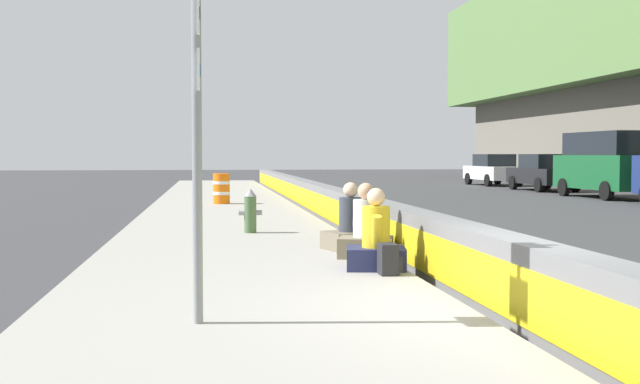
{
  "coord_description": "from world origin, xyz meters",
  "views": [
    {
      "loc": [
        -7.48,
        3.05,
        1.68
      ],
      "look_at": [
        7.67,
        0.93,
        0.96
      ],
      "focal_mm": 44.2,
      "sensor_mm": 36.0,
      "label": 1
    }
  ],
  "objects": [
    {
      "name": "ground_plane",
      "position": [
        0.0,
        0.0,
        0.0
      ],
      "size": [
        160.0,
        160.0,
        0.0
      ],
      "primitive_type": "plane",
      "color": "#353538",
      "rests_on": "ground"
    },
    {
      "name": "sidewalk_strip",
      "position": [
        0.0,
        2.65,
        0.07
      ],
      "size": [
        80.0,
        4.4,
        0.14
      ],
      "primitive_type": "cube",
      "color": "gray",
      "rests_on": "ground_plane"
    },
    {
      "name": "jersey_barrier",
      "position": [
        0.0,
        0.0,
        0.42
      ],
      "size": [
        76.0,
        0.45,
        0.85
      ],
      "color": "slate",
      "rests_on": "ground_plane"
    },
    {
      "name": "route_sign_post",
      "position": [
        -0.25,
        3.16,
        2.23
      ],
      "size": [
        0.44,
        0.09,
        3.6
      ],
      "color": "gray",
      "rests_on": "sidewalk_strip"
    },
    {
      "name": "fire_hydrant",
      "position": [
        8.06,
        2.27,
        0.59
      ],
      "size": [
        0.26,
        0.46,
        0.88
      ],
      "color": "#47663D",
      "rests_on": "sidewalk_strip"
    },
    {
      "name": "seated_person_foreground",
      "position": [
        2.88,
        0.84,
        0.48
      ],
      "size": [
        0.79,
        0.89,
        1.1
      ],
      "color": "#23284C",
      "rests_on": "sidewalk_strip"
    },
    {
      "name": "seated_person_middle",
      "position": [
        4.11,
        0.73,
        0.49
      ],
      "size": [
        0.87,
        0.96,
        1.12
      ],
      "color": "#706651",
      "rests_on": "sidewalk_strip"
    },
    {
      "name": "seated_person_rear",
      "position": [
        5.08,
        0.79,
        0.48
      ],
      "size": [
        0.88,
        0.96,
        1.1
      ],
      "color": "#706651",
      "rests_on": "sidewalk_strip"
    },
    {
      "name": "backpack",
      "position": [
        2.37,
        0.78,
        0.33
      ],
      "size": [
        0.32,
        0.28,
        0.4
      ],
      "color": "#232328",
      "rests_on": "sidewalk_strip"
    },
    {
      "name": "construction_barrel",
      "position": [
        17.41,
        2.7,
        0.62
      ],
      "size": [
        0.54,
        0.54,
        0.95
      ],
      "color": "orange",
      "rests_on": "sidewalk_strip"
    },
    {
      "name": "parked_car_midline",
      "position": [
        21.1,
        -12.18,
        1.35
      ],
      "size": [
        5.16,
        2.23,
        2.56
      ],
      "color": "#145128",
      "rests_on": "ground_plane"
    },
    {
      "name": "parked_car_far",
      "position": [
        27.3,
        -12.33,
        0.86
      ],
      "size": [
        4.54,
        2.03,
        1.71
      ],
      "color": "black",
      "rests_on": "ground_plane"
    },
    {
      "name": "parked_car_farther",
      "position": [
        33.75,
        -12.29,
        0.86
      ],
      "size": [
        4.56,
        2.07,
        1.71
      ],
      "color": "silver",
      "rests_on": "ground_plane"
    }
  ]
}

